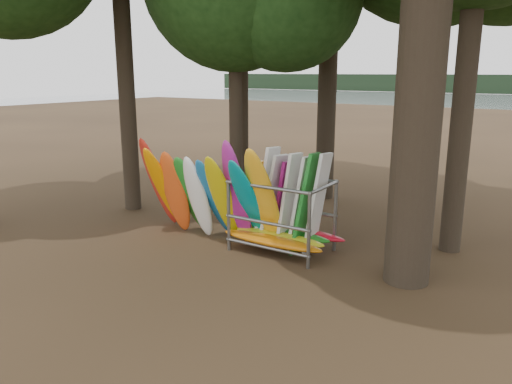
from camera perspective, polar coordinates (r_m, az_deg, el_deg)
The scene contains 4 objects.
ground at distance 13.07m, azimuth -4.49°, elevation -7.15°, with size 120.00×120.00×0.00m, color #47331E.
lake at distance 70.21m, azimuth 27.17°, elevation 8.35°, with size 160.00×160.00×0.00m, color gray.
kayak_row at distance 13.81m, azimuth -5.44°, elevation -0.35°, with size 4.53×1.98×3.07m.
storage_rack at distance 13.09m, azimuth 3.03°, elevation -2.90°, with size 3.19×1.57×2.71m.
Camera 1 is at (7.50, -9.65, 4.62)m, focal length 35.00 mm.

